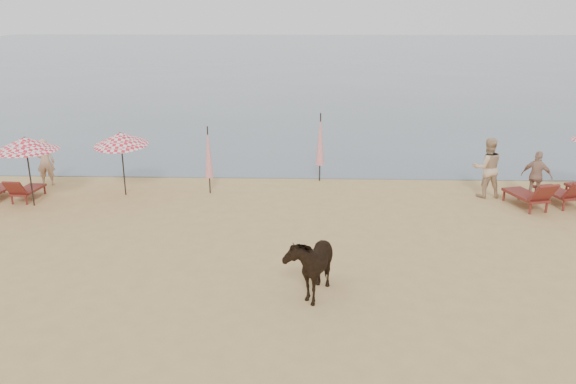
{
  "coord_description": "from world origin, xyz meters",
  "views": [
    {
      "loc": [
        0.47,
        -9.23,
        5.64
      ],
      "look_at": [
        0.0,
        5.0,
        1.1
      ],
      "focal_mm": 35.0,
      "sensor_mm": 36.0,
      "label": 1
    }
  ],
  "objects_px": {
    "umbrella_open_left_a": "(25,144)",
    "beachgoer_right_b": "(537,176)",
    "umbrella_closed_left": "(208,153)",
    "umbrella_open_left_b": "(121,139)",
    "umbrella_closed_right": "(320,140)",
    "beachgoer_left": "(45,162)",
    "cow": "(311,262)",
    "beachgoer_right_a": "(487,168)",
    "lounger_cluster_right": "(563,192)"
  },
  "relations": [
    {
      "from": "beachgoer_left",
      "to": "beachgoer_right_b",
      "type": "height_order",
      "value": "beachgoer_left"
    },
    {
      "from": "umbrella_open_left_a",
      "to": "beachgoer_right_b",
      "type": "height_order",
      "value": "umbrella_open_left_a"
    },
    {
      "from": "lounger_cluster_right",
      "to": "beachgoer_right_a",
      "type": "distance_m",
      "value": 2.32
    },
    {
      "from": "umbrella_closed_left",
      "to": "beachgoer_left",
      "type": "distance_m",
      "value": 5.81
    },
    {
      "from": "beachgoer_left",
      "to": "umbrella_closed_right",
      "type": "bearing_deg",
      "value": 171.72
    },
    {
      "from": "umbrella_closed_left",
      "to": "beachgoer_left",
      "type": "bearing_deg",
      "value": 172.71
    },
    {
      "from": "umbrella_open_left_b",
      "to": "beachgoer_right_b",
      "type": "relative_size",
      "value": 1.36
    },
    {
      "from": "umbrella_open_left_b",
      "to": "cow",
      "type": "height_order",
      "value": "umbrella_open_left_b"
    },
    {
      "from": "beachgoer_left",
      "to": "beachgoer_right_b",
      "type": "xyz_separation_m",
      "value": [
        16.1,
        -1.1,
        -0.02
      ]
    },
    {
      "from": "umbrella_closed_right",
      "to": "beachgoer_right_b",
      "type": "distance_m",
      "value": 7.04
    },
    {
      "from": "lounger_cluster_right",
      "to": "beachgoer_left",
      "type": "bearing_deg",
      "value": 158.45
    },
    {
      "from": "beachgoer_right_a",
      "to": "umbrella_open_left_b",
      "type": "bearing_deg",
      "value": -2.2
    },
    {
      "from": "cow",
      "to": "umbrella_closed_left",
      "type": "bearing_deg",
      "value": 131.96
    },
    {
      "from": "umbrella_open_left_a",
      "to": "beachgoer_left",
      "type": "relative_size",
      "value": 1.33
    },
    {
      "from": "beachgoer_right_a",
      "to": "beachgoer_left",
      "type": "bearing_deg",
      "value": -6.41
    },
    {
      "from": "lounger_cluster_right",
      "to": "umbrella_open_left_b",
      "type": "bearing_deg",
      "value": 161.43
    },
    {
      "from": "umbrella_open_left_b",
      "to": "umbrella_closed_left",
      "type": "bearing_deg",
      "value": 7.77
    },
    {
      "from": "umbrella_closed_left",
      "to": "beachgoer_left",
      "type": "relative_size",
      "value": 1.37
    },
    {
      "from": "umbrella_closed_left",
      "to": "umbrella_closed_right",
      "type": "height_order",
      "value": "umbrella_closed_right"
    },
    {
      "from": "umbrella_closed_right",
      "to": "umbrella_closed_left",
      "type": "bearing_deg",
      "value": -156.83
    },
    {
      "from": "umbrella_closed_right",
      "to": "beachgoer_right_b",
      "type": "bearing_deg",
      "value": -15.93
    },
    {
      "from": "umbrella_open_left_a",
      "to": "beachgoer_right_a",
      "type": "bearing_deg",
      "value": 1.87
    },
    {
      "from": "umbrella_open_left_a",
      "to": "beachgoer_right_a",
      "type": "distance_m",
      "value": 14.22
    },
    {
      "from": "umbrella_closed_left",
      "to": "cow",
      "type": "xyz_separation_m",
      "value": [
        3.27,
        -6.79,
        -0.67
      ]
    },
    {
      "from": "lounger_cluster_right",
      "to": "umbrella_closed_right",
      "type": "distance_m",
      "value": 7.85
    },
    {
      "from": "beachgoer_right_a",
      "to": "umbrella_closed_left",
      "type": "bearing_deg",
      "value": -3.71
    },
    {
      "from": "umbrella_open_left_a",
      "to": "umbrella_closed_right",
      "type": "distance_m",
      "value": 9.34
    },
    {
      "from": "cow",
      "to": "lounger_cluster_right",
      "type": "bearing_deg",
      "value": 53.41
    },
    {
      "from": "cow",
      "to": "beachgoer_right_a",
      "type": "distance_m",
      "value": 8.78
    },
    {
      "from": "beachgoer_left",
      "to": "cow",
      "type": "bearing_deg",
      "value": 126.83
    },
    {
      "from": "umbrella_closed_left",
      "to": "beachgoer_right_a",
      "type": "xyz_separation_m",
      "value": [
        8.91,
        -0.07,
        -0.41
      ]
    },
    {
      "from": "umbrella_open_left_b",
      "to": "cow",
      "type": "bearing_deg",
      "value": -45.63
    },
    {
      "from": "umbrella_open_left_b",
      "to": "cow",
      "type": "distance_m",
      "value": 8.91
    },
    {
      "from": "beachgoer_left",
      "to": "umbrella_open_left_b",
      "type": "bearing_deg",
      "value": 148.05
    },
    {
      "from": "umbrella_closed_right",
      "to": "beachgoer_right_b",
      "type": "height_order",
      "value": "umbrella_closed_right"
    },
    {
      "from": "umbrella_closed_right",
      "to": "beachgoer_left",
      "type": "bearing_deg",
      "value": -175.0
    },
    {
      "from": "umbrella_open_left_b",
      "to": "beachgoer_right_b",
      "type": "height_order",
      "value": "umbrella_open_left_b"
    },
    {
      "from": "beachgoer_left",
      "to": "lounger_cluster_right",
      "type": "bearing_deg",
      "value": 161.03
    },
    {
      "from": "cow",
      "to": "beachgoer_left",
      "type": "distance_m",
      "value": 11.73
    },
    {
      "from": "umbrella_open_left_b",
      "to": "umbrella_closed_right",
      "type": "relative_size",
      "value": 0.89
    },
    {
      "from": "umbrella_open_left_a",
      "to": "umbrella_closed_left",
      "type": "xyz_separation_m",
      "value": [
        5.21,
        1.42,
        -0.57
      ]
    },
    {
      "from": "umbrella_open_left_a",
      "to": "cow",
      "type": "height_order",
      "value": "umbrella_open_left_a"
    },
    {
      "from": "umbrella_closed_left",
      "to": "cow",
      "type": "distance_m",
      "value": 7.56
    },
    {
      "from": "beachgoer_right_b",
      "to": "beachgoer_left",
      "type": "bearing_deg",
      "value": 29.69
    },
    {
      "from": "umbrella_open_left_a",
      "to": "umbrella_open_left_b",
      "type": "distance_m",
      "value": 2.74
    },
    {
      "from": "beachgoer_left",
      "to": "beachgoer_right_a",
      "type": "relative_size",
      "value": 0.85
    },
    {
      "from": "lounger_cluster_right",
      "to": "umbrella_closed_right",
      "type": "height_order",
      "value": "umbrella_closed_right"
    },
    {
      "from": "umbrella_closed_left",
      "to": "beachgoer_right_b",
      "type": "distance_m",
      "value": 10.39
    },
    {
      "from": "beachgoer_right_a",
      "to": "umbrella_open_left_a",
      "type": "bearing_deg",
      "value": 2.21
    },
    {
      "from": "cow",
      "to": "beachgoer_left",
      "type": "relative_size",
      "value": 1.01
    }
  ]
}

